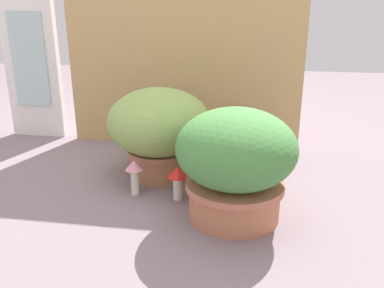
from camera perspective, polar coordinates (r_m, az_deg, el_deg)
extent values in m
plane|color=slate|center=(1.64, -3.46, -6.30)|extent=(6.00, 6.00, 0.00)
cube|color=tan|center=(2.02, -1.32, 13.06)|extent=(1.16, 0.03, 0.97)
cube|color=white|center=(2.35, -21.39, 10.04)|extent=(0.30, 0.04, 0.76)
cube|color=#AECDCB|center=(2.32, -21.82, 10.84)|extent=(0.19, 0.01, 0.48)
cylinder|color=#B0714C|center=(1.74, -4.50, -2.46)|extent=(0.25, 0.25, 0.12)
cylinder|color=#AC6B51|center=(1.73, -4.54, -0.97)|extent=(0.27, 0.27, 0.02)
ellipsoid|color=#87A853|center=(1.69, -4.65, 3.14)|extent=(0.42, 0.42, 0.28)
cylinder|color=#BD7250|center=(1.42, 5.92, -7.64)|extent=(0.31, 0.31, 0.13)
cylinder|color=#BB6E53|center=(1.40, 5.99, -5.66)|extent=(0.33, 0.33, 0.02)
ellipsoid|color=#47843E|center=(1.35, 6.19, -0.60)|extent=(0.40, 0.40, 0.26)
ellipsoid|color=tan|center=(1.74, -0.28, -0.75)|extent=(0.31, 0.26, 0.22)
ellipsoid|color=beige|center=(1.69, 2.50, -1.71)|extent=(0.10, 0.12, 0.11)
sphere|color=tan|center=(1.64, 2.95, 2.31)|extent=(0.14, 0.14, 0.11)
cone|color=tan|center=(1.65, 3.51, 4.60)|extent=(0.05, 0.05, 0.04)
cone|color=tan|center=(1.60, 2.45, 4.13)|extent=(0.05, 0.05, 0.04)
cylinder|color=tan|center=(1.86, -2.59, -2.23)|extent=(0.18, 0.11, 0.07)
cylinder|color=white|center=(1.59, -7.97, -5.24)|extent=(0.03, 0.03, 0.10)
cone|color=pink|center=(1.56, -8.09, -2.91)|extent=(0.07, 0.07, 0.04)
cylinder|color=silver|center=(1.54, -2.00, -6.16)|extent=(0.03, 0.03, 0.09)
cone|color=red|center=(1.51, -2.03, -3.95)|extent=(0.08, 0.08, 0.04)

